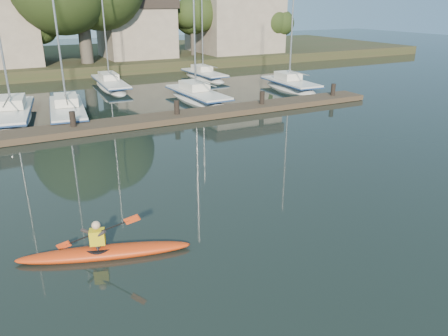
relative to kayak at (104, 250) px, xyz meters
name	(u,v)px	position (x,y,z in m)	size (l,w,h in m)	color
ground	(256,234)	(4.43, -0.96, -0.19)	(160.00, 160.00, 0.00)	black
kayak	(104,250)	(0.00, 0.00, 0.00)	(4.80, 2.02, 1.54)	red
dock	(128,123)	(4.43, 13.04, 0.02)	(34.00, 2.00, 1.80)	#403424
sailboat_1	(14,122)	(-1.34, 17.87, -0.38)	(3.45, 9.10, 14.51)	silver
sailboat_2	(68,118)	(1.78, 17.31, -0.37)	(3.01, 8.93, 14.49)	silver
sailboat_3	(197,102)	(10.91, 17.81, -0.38)	(2.53, 8.33, 13.28)	silver
sailboat_4	(290,91)	(19.46, 18.24, -0.39)	(2.60, 7.48, 12.53)	silver
sailboat_6	(111,89)	(6.54, 25.75, -0.36)	(2.28, 9.18, 14.48)	silver
sailboat_7	(204,80)	(15.45, 26.35, -0.36)	(2.28, 7.44, 11.86)	silver
shore	(72,36)	(6.04, 39.33, 3.04)	(90.00, 25.25, 12.75)	#263319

